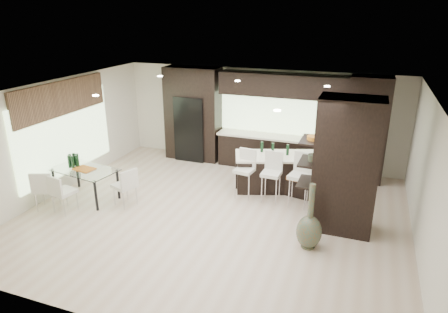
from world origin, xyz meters
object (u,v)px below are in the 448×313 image
at_px(stool_left, 244,179).
at_px(bench, 289,182).
at_px(kitchen_island, 278,172).
at_px(stool_mid, 271,182).
at_px(chair_far, 47,191).
at_px(chair_end, 125,188).
at_px(floor_vase, 310,216).
at_px(stool_right, 299,186).
at_px(chair_near, 64,194).
at_px(dining_table, 86,184).

distance_m(stool_left, bench, 1.18).
distance_m(kitchen_island, stool_mid, 0.76).
xyz_separation_m(chair_far, chair_end, (1.54, 0.74, -0.01)).
relative_size(stool_mid, floor_vase, 0.73).
bearing_deg(stool_right, stool_left, -169.91).
bearing_deg(stool_mid, floor_vase, -53.32).
distance_m(kitchen_island, stool_right, 1.01).
distance_m(stool_right, floor_vase, 1.71).
distance_m(stool_left, chair_far, 4.45).
distance_m(stool_left, floor_vase, 2.43).
distance_m(stool_right, chair_far, 5.63).
bearing_deg(stool_left, kitchen_island, 57.29).
relative_size(stool_right, chair_near, 1.21).
xyz_separation_m(kitchen_island, chair_end, (-3.05, -2.09, -0.02)).
height_order(kitchen_island, dining_table, kitchen_island).
relative_size(stool_right, floor_vase, 0.77).
bearing_deg(bench, stool_mid, -103.34).
distance_m(stool_mid, bench, 0.76).
height_order(chair_near, chair_end, chair_end).
xyz_separation_m(stool_mid, chair_end, (-3.05, -1.33, -0.06)).
distance_m(stool_left, stool_mid, 0.65).
xyz_separation_m(kitchen_island, chair_near, (-4.12, -2.82, -0.03)).
bearing_deg(chair_end, chair_near, 145.36).
xyz_separation_m(stool_left, floor_vase, (1.78, -1.64, 0.18)).
relative_size(dining_table, chair_end, 1.81).
distance_m(bench, floor_vase, 2.47).
xyz_separation_m(stool_left, stool_right, (1.29, -0.01, 0.03)).
relative_size(stool_right, bench, 0.75).
bearing_deg(chair_near, dining_table, 100.21).
bearing_deg(bench, stool_right, -51.43).
xyz_separation_m(dining_table, chair_far, (-0.47, -0.74, 0.06)).
relative_size(stool_right, chair_end, 1.19).
bearing_deg(kitchen_island, stool_mid, -109.31).
relative_size(kitchen_island, chair_far, 2.46).
xyz_separation_m(stool_right, chair_near, (-4.76, -2.05, -0.09)).
bearing_deg(chair_near, chair_end, 44.63).
relative_size(stool_left, stool_mid, 0.99).
bearing_deg(floor_vase, dining_table, 176.60).
height_order(kitchen_island, stool_left, stool_left).
xyz_separation_m(chair_near, chair_end, (1.06, 0.73, 0.01)).
xyz_separation_m(kitchen_island, chair_far, (-4.59, -2.83, -0.01)).
distance_m(kitchen_island, chair_near, 4.99).
relative_size(stool_right, chair_far, 1.17).
relative_size(stool_mid, bench, 0.71).
bearing_deg(chair_end, chair_far, 136.57).
relative_size(stool_left, floor_vase, 0.72).
xyz_separation_m(stool_mid, dining_table, (-4.12, -1.33, -0.11)).
height_order(bench, floor_vase, floor_vase).
distance_m(stool_mid, chair_end, 3.33).
xyz_separation_m(kitchen_island, stool_left, (-0.65, -0.76, 0.03)).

